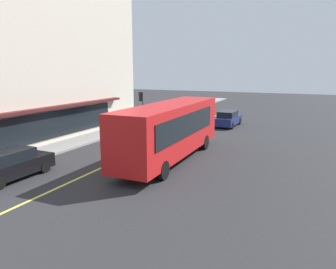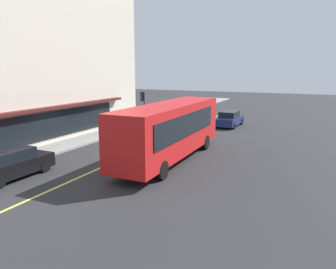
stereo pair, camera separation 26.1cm
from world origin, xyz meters
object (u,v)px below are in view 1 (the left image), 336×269
pedestrian_by_curb (150,110)px  car_navy (228,119)px  bus (171,128)px  car_black (11,165)px  traffic_light (141,100)px

pedestrian_by_curb → car_navy: bearing=-91.1°
pedestrian_by_curb → bus: bearing=-147.9°
car_black → car_navy: bearing=-17.4°
bus → car_black: (-6.65, 6.05, -1.24)m
car_black → pedestrian_by_curb: size_ratio=2.60×
bus → pedestrian_by_curb: bus is taller
pedestrian_by_curb → car_black: bearing=-173.0°
car_navy → traffic_light: bearing=111.8°
bus → traffic_light: (10.24, 7.77, 0.55)m
pedestrian_by_curb → traffic_light: bearing=-167.2°
bus → pedestrian_by_curb: size_ratio=6.75×
car_navy → car_black: same height
bus → car_navy: bearing=-1.0°
bus → car_navy: (13.43, -0.23, -1.24)m
traffic_light → bus: bearing=-142.8°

